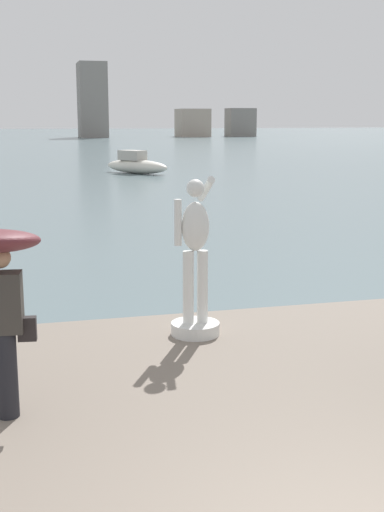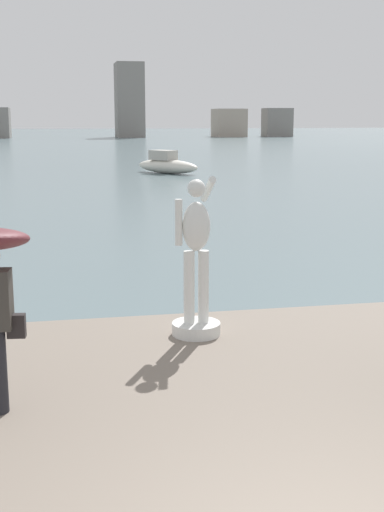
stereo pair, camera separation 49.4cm
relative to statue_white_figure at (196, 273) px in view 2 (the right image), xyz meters
The scene contains 5 objects.
ground_plane 34.61m from the statue_white_figure, 90.16° to the left, with size 400.00×400.00×0.00m, color slate.
pier 3.84m from the statue_white_figure, 91.53° to the right, with size 7.66×9.46×0.40m, color slate.
statue_white_figure is the anchor object (origin of this frame).
boat_mid 33.42m from the statue_white_figure, 81.47° to the left, with size 3.93×4.69×1.41m.
distant_skyline 119.18m from the statue_white_figure, 94.93° to the left, with size 93.78×9.84×13.23m.
Camera 2 is at (-1.72, -3.39, 3.33)m, focal length 47.65 mm.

